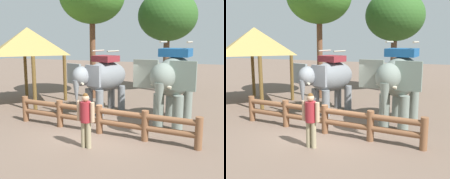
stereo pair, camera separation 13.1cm
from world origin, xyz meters
TOP-DOWN VIEW (x-y plane):
  - ground_plane at (0.00, 0.00)m, footprint 60.00×60.00m
  - log_fence at (-0.00, 0.14)m, footprint 7.21×0.88m
  - elephant_near_left at (-1.01, 2.85)m, footprint 2.36×3.43m
  - elephant_center at (2.30, 2.12)m, footprint 2.20×3.88m
  - tourist_woman_in_black at (0.16, -1.28)m, footprint 0.62×0.37m
  - thatched_shelter at (-5.32, 3.22)m, footprint 3.68×3.68m
  - tree_far_left at (0.75, 9.05)m, footprint 3.65×3.65m

SIDE VIEW (x-z plane):
  - ground_plane at x=0.00m, z-range 0.00..0.00m
  - log_fence at x=0.00m, z-range 0.08..1.13m
  - tourist_woman_in_black at x=0.16m, z-range 0.14..1.90m
  - elephant_near_left at x=-1.01m, z-range 0.18..3.06m
  - elephant_center at x=2.30m, z-range 0.20..3.51m
  - thatched_shelter at x=-5.32m, z-range 1.26..5.22m
  - tree_far_left at x=0.75m, z-range 1.57..7.89m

